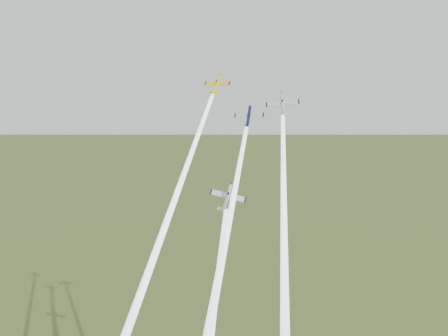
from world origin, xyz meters
TOP-DOWN VIEW (x-y plane):
  - plane_yellow at (-7.46, 4.17)m, footprint 7.35×5.39m
  - smoke_trail_yellow at (-7.38, -20.74)m, footprint 2.27×47.51m
  - plane_navy at (3.52, 0.22)m, footprint 8.56×6.77m
  - smoke_trail_navy at (7.45, -19.85)m, footprint 9.49×38.24m
  - plane_silver_right at (10.10, 5.88)m, footprint 10.55×8.71m
  - smoke_trail_silver_right at (18.45, -13.27)m, footprint 17.72×37.01m
  - plane_silver_low at (2.75, -9.60)m, footprint 8.91×9.02m

SIDE VIEW (x-z plane):
  - smoke_trail_navy at x=7.45m, z-range 54.71..102.18m
  - smoke_trail_yellow at x=-7.38m, z-range 51.01..109.66m
  - smoke_trail_silver_right at x=18.45m, z-range 56.35..104.93m
  - plane_silver_low at x=2.75m, z-range 81.14..90.29m
  - plane_navy at x=3.52m, z-range 100.60..107.42m
  - plane_silver_right at x=10.10m, z-range 102.74..110.79m
  - plane_yellow at x=-7.46m, z-range 108.28..114.71m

